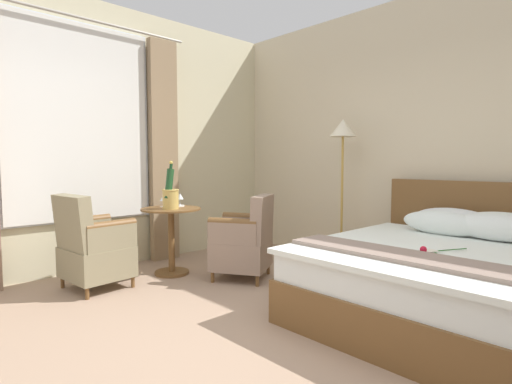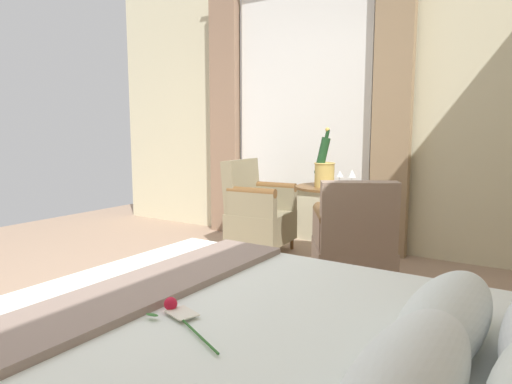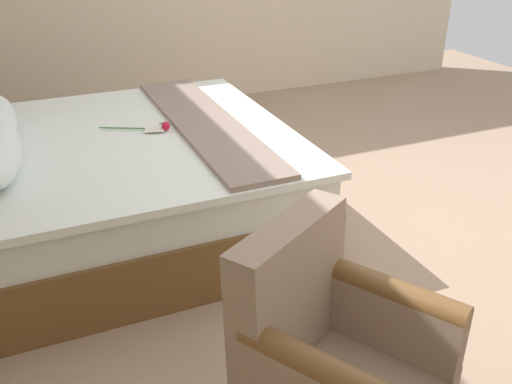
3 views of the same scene
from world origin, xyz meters
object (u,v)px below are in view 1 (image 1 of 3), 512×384
(floor_lamp_brass, at_px, (343,147))
(wine_glass_near_bucket, at_px, (180,197))
(side_table_round, at_px, (171,233))
(bed, at_px, (444,276))
(wine_glass_near_edge, at_px, (163,199))
(armchair_by_window, at_px, (245,242))
(armchair_facing_bed, at_px, (92,248))
(champagne_bucket, at_px, (170,195))
(snack_plate, at_px, (176,206))

(floor_lamp_brass, bearing_deg, wine_glass_near_bucket, -128.31)
(side_table_round, relative_size, wine_glass_near_bucket, 4.81)
(bed, xyz_separation_m, wine_glass_near_bucket, (-2.61, -0.73, 0.51))
(wine_glass_near_edge, relative_size, armchair_by_window, 0.14)
(armchair_facing_bed, bearing_deg, champagne_bucket, 79.53)
(champagne_bucket, bearing_deg, floor_lamp_brass, 58.40)
(bed, bearing_deg, armchair_by_window, -167.26)
(floor_lamp_brass, relative_size, wine_glass_near_edge, 13.73)
(side_table_round, relative_size, champagne_bucket, 1.42)
(bed, bearing_deg, champagne_bucket, -159.36)
(side_table_round, xyz_separation_m, wine_glass_near_bucket, (-0.06, 0.16, 0.38))
(champagne_bucket, relative_size, wine_glass_near_bucket, 3.39)
(floor_lamp_brass, xyz_separation_m, armchair_facing_bed, (-1.17, -2.45, -1.00))
(wine_glass_near_bucket, bearing_deg, wine_glass_near_edge, -123.54)
(floor_lamp_brass, distance_m, wine_glass_near_edge, 2.13)
(snack_plate, bearing_deg, side_table_round, -48.31)
(floor_lamp_brass, relative_size, side_table_round, 2.36)
(side_table_round, distance_m, armchair_facing_bed, 0.84)
(snack_plate, relative_size, armchair_by_window, 0.22)
(side_table_round, distance_m, champagne_bucket, 0.43)
(floor_lamp_brass, distance_m, armchair_facing_bed, 2.90)
(champagne_bucket, distance_m, armchair_facing_bed, 0.93)
(bed, bearing_deg, armchair_facing_bed, -146.80)
(armchair_facing_bed, bearing_deg, snack_plate, 92.54)
(armchair_by_window, bearing_deg, snack_plate, -157.49)
(wine_glass_near_edge, bearing_deg, snack_plate, 70.74)
(champagne_bucket, bearing_deg, snack_plate, 136.24)
(floor_lamp_brass, relative_size, wine_glass_near_bucket, 11.36)
(wine_glass_near_bucket, height_order, wine_glass_near_edge, wine_glass_near_bucket)
(floor_lamp_brass, xyz_separation_m, wine_glass_near_bucket, (-1.16, -1.46, -0.57))
(bed, height_order, champagne_bucket, champagne_bucket)
(side_table_round, bearing_deg, wine_glass_near_edge, 179.01)
(wine_glass_near_bucket, bearing_deg, snack_plate, -156.20)
(armchair_facing_bed, bearing_deg, side_table_round, 84.80)
(side_table_round, bearing_deg, champagne_bucket, -34.07)
(bed, distance_m, side_table_round, 2.70)
(floor_lamp_brass, height_order, champagne_bucket, floor_lamp_brass)
(bed, distance_m, floor_lamp_brass, 1.95)
(bed, xyz_separation_m, snack_plate, (-2.67, -0.76, 0.40))
(floor_lamp_brass, height_order, wine_glass_near_bucket, floor_lamp_brass)
(armchair_by_window, bearing_deg, bed, 12.74)
(floor_lamp_brass, height_order, snack_plate, floor_lamp_brass)
(side_table_round, height_order, wine_glass_near_edge, wine_glass_near_edge)
(wine_glass_near_edge, xyz_separation_m, armchair_facing_bed, (0.09, -0.83, -0.42))
(champagne_bucket, bearing_deg, wine_glass_near_bucket, 122.39)
(wine_glass_near_edge, bearing_deg, armchair_facing_bed, -83.97)
(floor_lamp_brass, distance_m, armchair_by_window, 1.59)
(champagne_bucket, bearing_deg, armchair_by_window, 39.73)
(champagne_bucket, height_order, snack_plate, champagne_bucket)
(snack_plate, bearing_deg, bed, 15.80)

